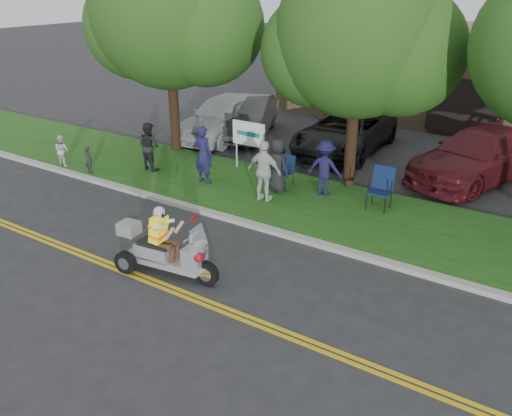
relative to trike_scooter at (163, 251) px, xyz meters
The scene contains 23 objects.
ground 0.85m from the trike_scooter, ahead, with size 120.00×120.00×0.00m, color #28282B.
centerline_near 0.97m from the trike_scooter, 38.58° to the right, with size 60.00×0.10×0.01m, color gold.
centerline_far 0.90m from the trike_scooter, 28.35° to the right, with size 60.00×0.10×0.01m, color gold.
curb 3.24m from the trike_scooter, 78.81° to the left, with size 60.00×0.25×0.12m, color #A8A89E.
grass_verge 5.35m from the trike_scooter, 83.31° to the left, with size 60.00×4.00×0.10m, color #144A13.
commercial_building 19.30m from the trike_scooter, 82.17° to the left, with size 18.00×8.20×4.00m.
tree_left 10.14m from the trike_scooter, 129.27° to the left, with size 6.62×5.40×7.78m.
tree_mid 8.36m from the trike_scooter, 80.89° to the left, with size 5.88×4.80×7.05m.
business_sign 7.10m from the trike_scooter, 108.83° to the left, with size 1.25×0.06×1.75m.
trike_scooter is the anchor object (origin of this frame).
lawn_chair_a 6.19m from the trike_scooter, 94.75° to the left, with size 0.57×0.58×0.94m.
lawn_chair_b 6.63m from the trike_scooter, 66.42° to the left, with size 0.64×0.67×1.18m.
spectator_adult_left 5.64m from the trike_scooter, 119.56° to the left, with size 0.67×0.44×1.83m, color #1C1A48.
spectator_adult_mid 7.07m from the trike_scooter, 136.31° to the left, with size 0.78×0.61×1.61m, color black.
spectator_adult_right 4.72m from the trike_scooter, 94.51° to the left, with size 1.05×0.44×1.79m, color silver.
spectator_chair_a 6.14m from the trike_scooter, 81.83° to the left, with size 1.08×0.62×1.67m, color #18163E.
spectator_chair_b 5.56m from the trike_scooter, 94.60° to the left, with size 0.81×0.52×1.65m, color black.
child_left 7.40m from the trike_scooter, 151.91° to the left, with size 0.33×0.22×0.90m, color black.
child_right 8.62m from the trike_scooter, 156.14° to the left, with size 0.53×0.41×1.08m, color silver.
parked_car_far_left 11.19m from the trike_scooter, 119.81° to the left, with size 2.09×5.19×1.77m, color #B1B3B9.
parked_car_left 11.53m from the trike_scooter, 115.04° to the left, with size 1.68×4.81×1.59m, color #2C2D2F.
parked_car_mid 10.66m from the trike_scooter, 93.18° to the left, with size 2.58×5.59×1.55m, color black.
parked_car_right 11.12m from the trike_scooter, 67.17° to the left, with size 2.30×5.65×1.64m, color #511319.
Camera 1 is at (6.95, -7.77, 6.18)m, focal length 38.00 mm.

